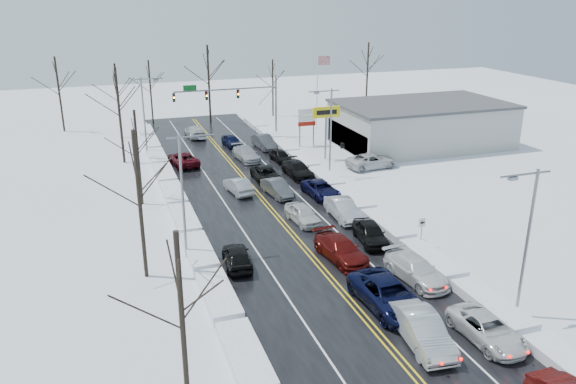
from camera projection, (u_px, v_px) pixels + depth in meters
name	position (u px, v px, depth m)	size (l,w,h in m)	color
ground	(282.00, 222.00, 46.32)	(160.00, 160.00, 0.00)	silver
road_surface	(274.00, 213.00, 48.11)	(14.00, 84.00, 0.01)	black
snow_bank_left	(186.00, 224.00, 45.79)	(1.84, 72.00, 0.63)	white
snow_bank_right	(355.00, 203.00, 50.43)	(1.84, 72.00, 0.63)	white
traffic_signal_mast	(238.00, 97.00, 70.48)	(13.28, 0.39, 8.00)	slate
tires_plus_sign	(326.00, 116.00, 62.11)	(3.20, 0.34, 6.00)	slate
used_vehicles_sign	(307.00, 120.00, 68.02)	(2.20, 0.22, 4.65)	slate
speed_limit_sign	(422.00, 227.00, 41.15)	(0.55, 0.09, 2.35)	slate
flagpole	(318.00, 86.00, 75.70)	(1.87, 1.20, 10.00)	silver
dealership_building	(421.00, 124.00, 68.79)	(20.40, 12.40, 5.30)	#A0A09C
streetlight_se	(526.00, 233.00, 31.04)	(3.20, 0.25, 9.00)	slate
streetlight_ne	(329.00, 126.00, 55.99)	(3.20, 0.25, 9.00)	slate
streetlight_sw	(185.00, 187.00, 38.44)	(3.20, 0.25, 9.00)	slate
streetlight_nw	(145.00, 110.00, 63.39)	(3.20, 0.25, 9.00)	slate
tree_left_a	(180.00, 292.00, 23.03)	(3.60, 3.60, 9.00)	#2D231C
tree_left_b	(137.00, 177.00, 35.12)	(4.00, 4.00, 10.00)	#2D231C
tree_left_c	(137.00, 139.00, 48.25)	(3.40, 3.40, 8.50)	#2D231C
tree_left_d	(118.00, 97.00, 60.04)	(4.20, 4.20, 10.50)	#2D231C
tree_left_e	(117.00, 86.00, 71.09)	(3.80, 3.80, 9.50)	#2D231C
tree_far_a	(57.00, 80.00, 74.12)	(4.00, 4.00, 10.00)	#2D231C
tree_far_b	(150.00, 80.00, 78.91)	(3.60, 3.60, 9.00)	#2D231C
tree_far_c	(208.00, 69.00, 79.10)	(4.40, 4.40, 11.00)	#2D231C
tree_far_d	(273.00, 77.00, 84.08)	(3.40, 3.40, 8.50)	#2D231C
tree_far_e	(368.00, 63.00, 88.94)	(4.20, 4.20, 10.50)	#2D231C
queued_car_1	(421.00, 344.00, 30.25)	(1.82, 5.22, 1.72)	#AFB2B7
queued_car_2	(387.00, 307.00, 33.73)	(2.84, 6.16, 1.71)	black
queued_car_3	(340.00, 259.00, 39.83)	(2.17, 5.33, 1.55)	#510D0A
queued_car_4	(303.00, 222.00, 46.22)	(1.76, 4.37, 1.49)	silver
queued_car_5	(277.00, 195.00, 52.32)	(1.57, 4.49, 1.48)	#45484B
queued_car_6	(266.00, 181.00, 56.35)	(2.31, 5.02, 1.39)	black
queued_car_7	(246.00, 160.00, 63.39)	(2.08, 5.10, 1.48)	#A1A3A9
queued_car_8	(232.00, 147.00, 68.93)	(1.67, 4.15, 1.41)	black
queued_car_10	(486.00, 340.00, 30.58)	(2.29, 4.96, 1.38)	silver
queued_car_11	(415.00, 280.00, 36.95)	(2.14, 5.25, 1.52)	silver
queued_car_12	(370.00, 242.00, 42.51)	(1.86, 4.63, 1.58)	black
queued_car_13	(343.00, 218.00, 47.08)	(1.71, 4.90, 1.62)	#ADB0B5
queued_car_14	(321.00, 196.00, 52.09)	(2.33, 5.05, 1.40)	black
queued_car_15	(298.00, 176.00, 57.76)	(2.12, 5.23, 1.52)	black
queued_car_16	(280.00, 162.00, 62.81)	(1.59, 3.94, 1.34)	black
queued_car_17	(264.00, 148.00, 68.09)	(1.71, 4.92, 1.62)	#3D4042
oncoming_car_0	(239.00, 193.00, 52.97)	(1.53, 4.40, 1.45)	#9FA1A7
oncoming_car_1	(184.00, 165.00, 61.47)	(2.45, 5.31, 1.48)	#4C0A11
oncoming_car_2	(195.00, 137.00, 73.44)	(2.10, 5.16, 1.50)	silver
oncoming_car_3	(237.00, 266.00, 38.81)	(1.77, 4.40, 1.50)	black
parked_car_0	(372.00, 168.00, 60.55)	(2.62, 5.69, 1.58)	silver
parked_car_1	(374.00, 152.00, 66.55)	(2.26, 5.55, 1.61)	#3B3D40
parked_car_2	(345.00, 146.00, 69.36)	(2.03, 5.05, 1.72)	black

